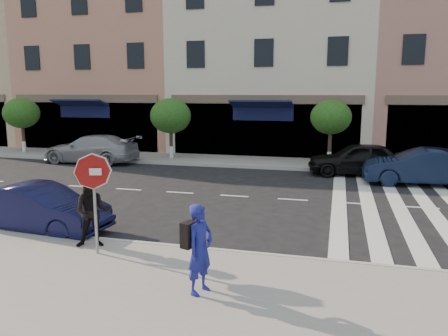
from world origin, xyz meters
TOP-DOWN VIEW (x-y plane):
  - ground at (0.00, 0.00)m, footprint 120.00×120.00m
  - sidewalk_near at (0.00, -3.75)m, footprint 60.00×4.50m
  - sidewalk_far at (0.00, 11.00)m, footprint 60.00×3.00m
  - building_west_mid at (-11.00, 17.00)m, footprint 10.00×9.00m
  - building_centre at (-0.50, 17.00)m, footprint 11.00×9.00m
  - street_tree_wa at (-14.00, 10.80)m, footprint 2.00×2.00m
  - street_tree_wb at (-5.00, 10.80)m, footprint 2.10×2.10m
  - street_tree_c at (3.00, 10.80)m, footprint 1.90×1.90m
  - stop_sign at (-1.49, -2.39)m, footprint 0.74×0.23m
  - photographer at (1.20, -3.56)m, footprint 0.54×0.66m
  - walker at (-1.80, -2.00)m, footprint 0.94×0.85m
  - car_near_mid at (-3.94, -1.00)m, footprint 3.78×1.55m
  - car_far_left at (-8.63, 9.10)m, footprint 4.86×1.99m
  - car_far_mid at (4.21, 9.10)m, footprint 4.34×2.21m
  - car_far_right at (6.50, 7.60)m, footprint 4.33×1.64m

SIDE VIEW (x-z plane):
  - ground at x=0.00m, z-range 0.00..0.00m
  - sidewalk_near at x=0.00m, z-range 0.00..0.15m
  - sidewalk_far at x=0.00m, z-range 0.00..0.15m
  - car_near_mid at x=-3.94m, z-range 0.00..1.22m
  - car_far_left at x=-8.63m, z-range 0.00..1.41m
  - car_far_right at x=6.50m, z-range 0.00..1.41m
  - car_far_mid at x=4.21m, z-range 0.00..1.41m
  - photographer at x=1.20m, z-range 0.15..1.71m
  - walker at x=-1.80m, z-range 0.15..1.72m
  - stop_sign at x=-1.49m, z-range 0.66..2.83m
  - street_tree_wb at x=-5.00m, z-range 0.78..3.84m
  - street_tree_wa at x=-14.00m, z-range 0.81..3.86m
  - street_tree_c at x=3.00m, z-range 0.84..3.87m
  - building_centre at x=-0.50m, z-range 0.00..11.00m
  - building_west_mid at x=-11.00m, z-range 0.00..14.00m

